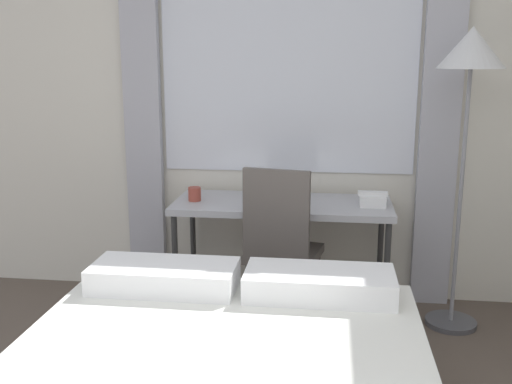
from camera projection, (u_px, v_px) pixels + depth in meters
The scene contains 7 objects.
wall_back_with_window at pixel (255, 94), 3.88m from camera, with size 4.72×0.13×2.70m.
desk at pixel (282, 211), 3.67m from camera, with size 1.32×0.55×0.72m.
desk_chair at pixel (281, 242), 3.45m from camera, with size 0.47×0.47×0.99m.
standing_lamp at pixel (470, 75), 3.30m from camera, with size 0.37×0.37×1.75m.
telephone at pixel (373, 200), 3.56m from camera, with size 0.17×0.14×0.09m.
book at pixel (284, 199), 3.67m from camera, with size 0.28×0.23×0.02m.
mug at pixel (195, 194), 3.68m from camera, with size 0.08×0.08×0.08m.
Camera 1 is at (0.54, -0.96, 1.60)m, focal length 42.00 mm.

